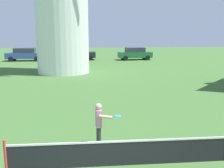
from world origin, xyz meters
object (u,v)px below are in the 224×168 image
object	(u,v)px
parked_car_black	(79,53)
player_far	(99,122)
parked_car_blue	(25,54)
parked_car_green	(135,53)
tennis_net	(121,154)

from	to	relation	value
parked_car_black	player_far	bearing A→B (deg)	-87.27
parked_car_blue	parked_car_green	size ratio (longest dim) A/B	1.04
player_far	parked_car_black	distance (m)	26.54
player_far	parked_car_black	world-z (taller)	parked_car_black
tennis_net	parked_car_green	distance (m)	28.43
parked_car_blue	parked_car_green	bearing A→B (deg)	0.02
player_far	parked_car_black	bearing A→B (deg)	92.73
parked_car_blue	player_far	bearing A→B (deg)	-73.16
tennis_net	parked_car_blue	size ratio (longest dim) A/B	1.12
tennis_net	parked_car_green	xyz separation A→B (m)	(5.44, 27.90, 0.13)
player_far	tennis_net	bearing A→B (deg)	-79.90
tennis_net	parked_car_blue	world-z (taller)	parked_car_blue
parked_car_blue	parked_car_black	xyz separation A→B (m)	(6.55, 0.68, -0.00)
tennis_net	parked_car_black	xyz separation A→B (m)	(-1.63, 28.58, 0.13)
tennis_net	player_far	bearing A→B (deg)	100.10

